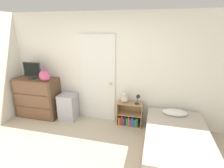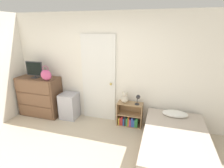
% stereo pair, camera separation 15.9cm
% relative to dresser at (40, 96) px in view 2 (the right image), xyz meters
% --- Properties ---
extents(wall_back, '(10.00, 0.06, 2.55)m').
position_rel_dresser_xyz_m(wall_back, '(1.79, 0.29, 0.77)').
color(wall_back, white).
rests_on(wall_back, ground_plane).
extents(door_closed, '(0.83, 0.09, 2.07)m').
position_rel_dresser_xyz_m(door_closed, '(1.54, 0.24, 0.53)').
color(door_closed, white).
rests_on(door_closed, ground_plane).
extents(dresser, '(1.06, 0.49, 1.01)m').
position_rel_dresser_xyz_m(dresser, '(0.00, 0.00, 0.00)').
color(dresser, brown).
rests_on(dresser, ground_plane).
extents(tv, '(0.46, 0.16, 0.41)m').
position_rel_dresser_xyz_m(tv, '(-0.04, -0.02, 0.72)').
color(tv, '#2D2D33').
rests_on(tv, dresser).
extents(handbag, '(0.28, 0.14, 0.35)m').
position_rel_dresser_xyz_m(handbag, '(0.37, -0.14, 0.64)').
color(handbag, '#C64C7F').
rests_on(handbag, dresser).
extents(storage_bin, '(0.41, 0.40, 0.65)m').
position_rel_dresser_xyz_m(storage_bin, '(0.81, 0.04, -0.18)').
color(storage_bin, '#ADADB7').
rests_on(storage_bin, ground_plane).
extents(bookshelf, '(0.58, 0.26, 0.57)m').
position_rel_dresser_xyz_m(bookshelf, '(2.34, 0.11, -0.30)').
color(bookshelf, tan).
rests_on(bookshelf, ground_plane).
extents(teddy_bear, '(0.17, 0.17, 0.27)m').
position_rel_dresser_xyz_m(teddy_bear, '(2.22, 0.12, 0.17)').
color(teddy_bear, beige).
rests_on(teddy_bear, bookshelf).
extents(desk_lamp, '(0.12, 0.11, 0.24)m').
position_rel_dresser_xyz_m(desk_lamp, '(2.52, 0.08, 0.22)').
color(desk_lamp, '#262628').
rests_on(desk_lamp, bookshelf).
extents(bed, '(1.14, 1.87, 0.57)m').
position_rel_dresser_xyz_m(bed, '(3.31, -0.68, -0.27)').
color(bed, '#996B47').
rests_on(bed, ground_plane).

